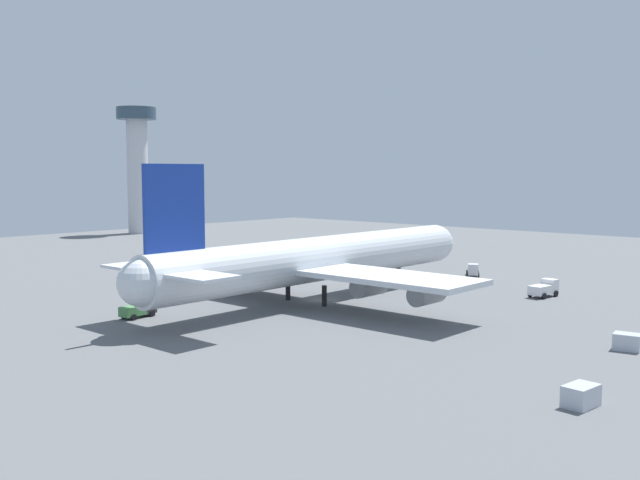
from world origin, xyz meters
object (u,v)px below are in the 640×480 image
Objects in this scene: fuel_truck at (544,289)px; control_tower at (137,159)px; cargo_airplane at (319,260)px; baggage_tug at (139,309)px; cargo_container_fore at (627,342)px; pushback_tractor at (473,270)px; cargo_container_aft at (581,396)px; safety_cone_nose at (452,277)px.

control_tower is at bearing 80.23° from fuel_truck.
baggage_tug is at bearing 159.59° from cargo_airplane.
cargo_container_fore is (-0.27, -43.16, -5.05)m from cargo_airplane.
cargo_container_fore is at bearing -133.11° from pushback_tractor.
control_tower is at bearing 73.00° from cargo_container_fore.
cargo_container_aft is at bearing -114.43° from cargo_airplane.
cargo_container_fore is at bearing -90.36° from cargo_airplane.
pushback_tractor is at bearing 57.82° from fuel_truck.
cargo_container_aft is (-20.95, -3.54, -0.00)m from cargo_container_fore.
cargo_airplane is 13.36× the size of baggage_tug.
fuel_truck is 141.97m from control_tower.
cargo_airplane is 26.33m from baggage_tug.
cargo_airplane is 1.77× the size of control_tower.
pushback_tractor is at bearing -12.47° from baggage_tug.
cargo_airplane is 83.63× the size of safety_cone_nose.
cargo_airplane is at bearing 136.85° from fuel_truck.
cargo_container_aft is 177.73m from control_tower.
control_tower is (12.16, 119.85, 20.90)m from pushback_tractor.
control_tower is (48.51, 158.69, 21.15)m from cargo_container_fore.
baggage_tug is at bearing -124.24° from control_tower.
cargo_airplane is at bearing 89.64° from cargo_container_fore.
cargo_container_aft is (-45.62, -23.82, -0.37)m from fuel_truck.
pushback_tractor reaches higher than baggage_tug.
control_tower is at bearing 81.32° from safety_cone_nose.
fuel_truck is at bearing 27.57° from cargo_container_aft.
safety_cone_nose is (51.27, 43.02, -0.47)m from cargo_container_aft.
pushback_tractor is 21.93m from fuel_truck.
cargo_container_aft reaches higher than safety_cone_nose.
safety_cone_nose is at bearing -6.99° from cargo_airplane.
cargo_airplane is 51.54m from cargo_container_aft.
pushback_tractor reaches higher than cargo_container_fore.
fuel_truck is at bearing -106.39° from safety_cone_nose.
cargo_container_aft is 66.93m from safety_cone_nose.
cargo_airplane is 20.97× the size of cargo_container_aft.
pushback_tractor is 122.26m from control_tower.
safety_cone_nose is (30.33, 39.48, -0.48)m from cargo_container_fore.
cargo_airplane is 12.49× the size of fuel_truck.
cargo_container_aft is at bearing -143.51° from pushback_tractor.
cargo_airplane is at bearing 65.57° from cargo_container_aft.
pushback_tractor is at bearing 46.89° from cargo_container_fore.
baggage_tug is 58.18m from fuel_truck.
cargo_container_aft is 0.08× the size of control_tower.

